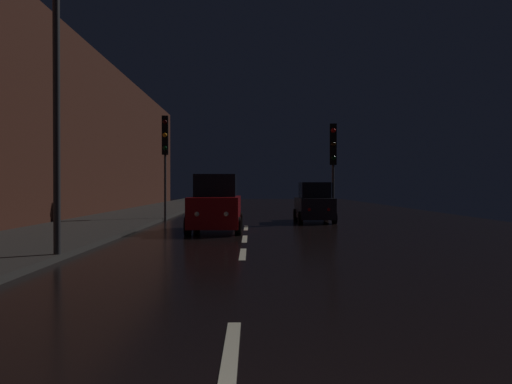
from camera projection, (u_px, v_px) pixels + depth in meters
The scene contains 9 objects.
ground at pixel (247, 219), 26.66m from camera, with size 25.03×84.00×0.02m, color black.
sidewalk_left at pixel (127, 217), 26.60m from camera, with size 4.40×84.00×0.15m, color #33302D.
building_facade_left at pixel (51, 121), 23.02m from camera, with size 0.80×63.00×9.38m, color #472319.
lane_centerline at pixel (243, 249), 13.65m from camera, with size 0.16×17.57×0.01m.
traffic_light_far_right at pixel (333, 152), 23.46m from camera, with size 0.34×0.47×4.60m.
traffic_light_far_left at pixel (165, 144), 24.81m from camera, with size 0.34×0.47×5.16m.
streetlamp_overhead at pixel (76, 42), 11.48m from camera, with size 1.70×0.44×7.56m.
car_approaching_headlights at pixel (216, 205), 19.11m from camera, with size 1.97×4.26×2.15m.
car_parked_right_far at pixel (314, 204), 24.19m from camera, with size 1.73×3.75×1.89m.
Camera 1 is at (0.21, -2.15, 1.69)m, focal length 35.56 mm.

